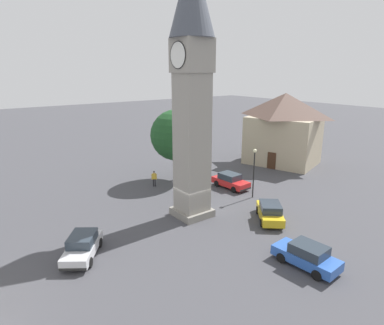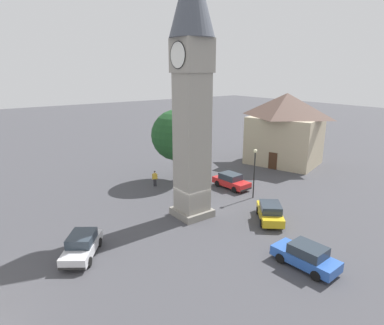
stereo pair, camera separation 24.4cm
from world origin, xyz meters
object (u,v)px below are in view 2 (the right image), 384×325
at_px(clock_tower, 192,68).
at_px(tree, 177,135).
at_px(car_blue_kerb, 306,256).
at_px(car_red_corner, 231,181).
at_px(pedestrian, 155,177).
at_px(car_silver_kerb, 82,245).
at_px(building_terrace_right, 285,128).
at_px(car_white_side, 270,212).
at_px(lamp_post, 255,165).

relative_size(clock_tower, tree, 2.61).
height_order(car_blue_kerb, car_red_corner, same).
relative_size(pedestrian, tree, 0.21).
bearing_deg(clock_tower, car_silver_kerb, -85.08).
bearing_deg(pedestrian, car_red_corner, 50.06).
distance_m(car_red_corner, building_terrace_right, 13.04).
relative_size(clock_tower, car_red_corner, 4.89).
bearing_deg(car_silver_kerb, clock_tower, 94.92).
xyz_separation_m(car_white_side, pedestrian, (-12.88, -3.30, 0.25)).
xyz_separation_m(car_white_side, lamp_post, (-4.36, 2.66, 2.49)).
relative_size(clock_tower, building_terrace_right, 1.96).
distance_m(clock_tower, car_red_corner, 13.81).
bearing_deg(lamp_post, car_silver_kerb, -88.19).
height_order(car_red_corner, pedestrian, pedestrian).
xyz_separation_m(car_red_corner, building_terrace_right, (-2.96, 12.08, 3.92)).
bearing_deg(tree, car_silver_kerb, -56.04).
bearing_deg(lamp_post, tree, -162.09).
xyz_separation_m(car_white_side, tree, (-13.23, -0.20, 4.35)).
relative_size(car_blue_kerb, tree, 0.54).
distance_m(car_blue_kerb, lamp_post, 12.05).
xyz_separation_m(car_silver_kerb, pedestrian, (-9.05, 10.87, 0.25)).
xyz_separation_m(clock_tower, building_terrace_right, (-6.01, 19.43, -7.37)).
height_order(car_white_side, tree, tree).
relative_size(car_silver_kerb, car_white_side, 1.02).
height_order(car_blue_kerb, tree, tree).
bearing_deg(car_silver_kerb, building_terrace_right, 103.23).
height_order(clock_tower, tree, clock_tower).
bearing_deg(building_terrace_right, car_blue_kerb, -48.10).
relative_size(clock_tower, car_white_side, 4.87).
relative_size(pedestrian, lamp_post, 0.35).
relative_size(car_red_corner, pedestrian, 2.49).
bearing_deg(car_red_corner, clock_tower, -67.48).
bearing_deg(pedestrian, car_silver_kerb, -50.22).
xyz_separation_m(car_silver_kerb, car_red_corner, (-3.88, 17.03, 0.00)).
xyz_separation_m(car_silver_kerb, car_white_side, (3.83, 14.16, 0.00)).
bearing_deg(car_red_corner, lamp_post, -3.59).
distance_m(car_red_corner, tree, 7.67).
xyz_separation_m(car_blue_kerb, pedestrian, (-18.65, 0.08, 0.25)).
relative_size(clock_tower, pedestrian, 12.17).
distance_m(car_silver_kerb, lamp_post, 17.02).
height_order(car_silver_kerb, car_red_corner, same).
xyz_separation_m(tree, building_terrace_right, (2.56, 15.16, -0.43)).
bearing_deg(car_white_side, car_red_corner, 159.57).
bearing_deg(pedestrian, tree, 96.53).
bearing_deg(building_terrace_right, clock_tower, -72.82).
height_order(tree, building_terrace_right, building_terrace_right).
bearing_deg(car_red_corner, car_blue_kerb, -24.85).
distance_m(clock_tower, pedestrian, 13.81).
xyz_separation_m(car_red_corner, car_white_side, (7.71, -2.87, 0.00)).
distance_m(clock_tower, car_white_side, 13.00).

